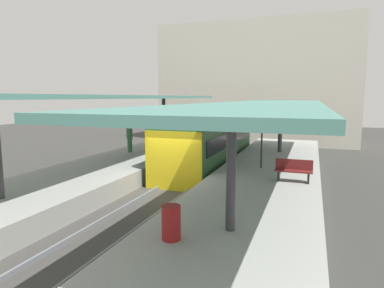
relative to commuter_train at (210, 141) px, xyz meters
The scene contains 14 objects.
ground_plane 6.09m from the commuter_train, 90.00° to the right, with size 80.00×80.00×0.00m, color #383835.
platform_left 7.07m from the commuter_train, 123.06° to the right, with size 4.40×28.00×1.00m, color #9E9E99.
platform_right 7.07m from the commuter_train, 56.94° to the right, with size 4.40×28.00×1.00m, color #9E9E99.
track_ballast 6.06m from the commuter_train, 90.00° to the right, with size 3.20×28.00×0.20m, color #423F3D.
rail_near_side 6.06m from the commuter_train, 97.03° to the right, with size 0.08×28.00×0.14m, color slate.
rail_far_side 6.06m from the commuter_train, 82.97° to the right, with size 0.08×28.00×0.14m, color slate.
commuter_train is the anchor object (origin of this frame).
canopy_left 6.35m from the commuter_train, 130.58° to the right, with size 4.18×21.00×3.34m.
canopy_right 6.24m from the commuter_train, 49.42° to the right, with size 4.18×21.00×3.04m.
platform_bench 7.25m from the commuter_train, 46.49° to the right, with size 1.40×0.41×0.86m.
platform_sign 4.73m from the commuter_train, 42.39° to the right, with size 0.90×0.08×2.21m.
litter_bin 12.04m from the commuter_train, 77.26° to the right, with size 0.44×0.44×0.80m, color maroon.
passenger_near_bench 4.78m from the commuter_train, 165.00° to the right, with size 0.36×0.36×1.67m.
station_building_backdrop 14.66m from the commuter_train, 88.66° to the left, with size 18.00×6.00×11.00m, color beige.
Camera 1 is at (5.59, -12.58, 4.24)m, focal length 31.11 mm.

